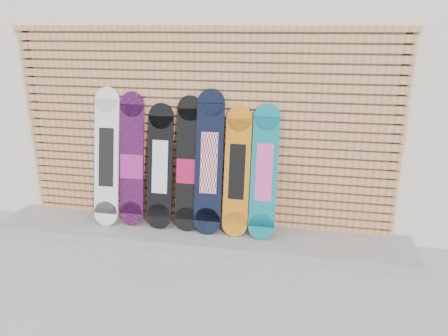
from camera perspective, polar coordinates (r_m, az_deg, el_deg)
The scene contains 11 objects.
ground at distance 4.37m, azimuth -3.65°, elevation -13.67°, with size 80.00×80.00×0.00m, color #9A9A9D.
building at distance 7.10m, azimuth 7.40°, elevation 14.12°, with size 12.00×5.00×3.60m, color beige.
concrete_step at distance 4.94m, azimuth -3.38°, elevation -8.78°, with size 4.60×0.70×0.12m, color gray.
slat_wall at distance 4.81m, azimuth -2.78°, elevation 5.07°, with size 4.26×0.08×2.29m.
snowboard_0 at distance 5.06m, azimuth -15.09°, elevation 1.36°, with size 0.28×0.36×1.54m.
snowboard_1 at distance 4.98m, azimuth -11.95°, elevation 0.92°, with size 0.28×0.30×1.49m.
snowboard_2 at distance 4.87m, azimuth -8.35°, elevation 0.16°, with size 0.29×0.32×1.38m.
snowboard_3 at distance 4.76m, azimuth -4.67°, elevation 0.33°, with size 0.27×0.31×1.47m.
snowboard_4 at distance 4.68m, azimuth -1.97°, elevation 0.67°, with size 0.30×0.35×1.55m.
snowboard_5 at distance 4.65m, azimuth 1.72°, elevation -0.50°, with size 0.28×0.34×1.38m.
snowboard_6 at distance 4.61m, azimuth 5.27°, elevation -0.59°, with size 0.28×0.36×1.41m.
Camera 1 is at (0.97, -3.57, 2.32)m, focal length 35.00 mm.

